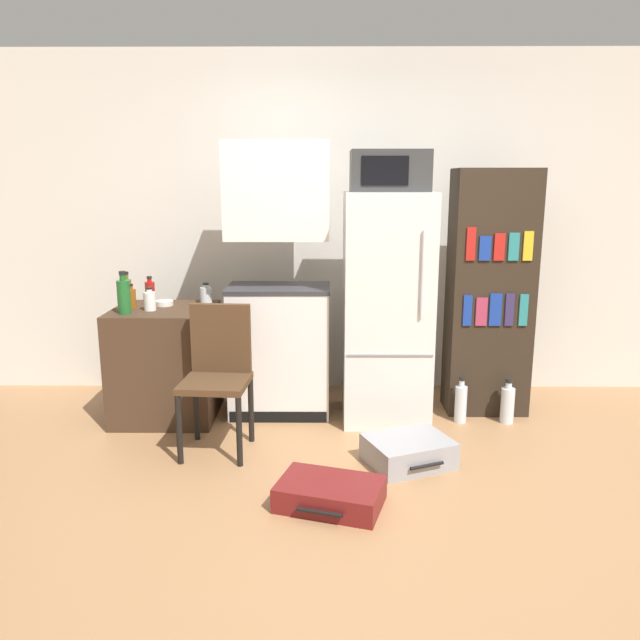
# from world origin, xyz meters

# --- Properties ---
(ground_plane) EXTENTS (24.00, 24.00, 0.00)m
(ground_plane) POSITION_xyz_m (0.00, 0.00, 0.00)
(ground_plane) COLOR #A3754C
(wall_back) EXTENTS (6.40, 0.10, 2.64)m
(wall_back) POSITION_xyz_m (0.20, 2.00, 1.32)
(wall_back) COLOR silver
(wall_back) RESTS_ON ground_plane
(side_table) EXTENTS (0.70, 0.65, 0.80)m
(side_table) POSITION_xyz_m (-1.39, 1.28, 0.40)
(side_table) COLOR #422D1E
(side_table) RESTS_ON ground_plane
(kitchen_hutch) EXTENTS (0.73, 0.46, 1.93)m
(kitchen_hutch) POSITION_xyz_m (-0.59, 1.37, 0.89)
(kitchen_hutch) COLOR white
(kitchen_hutch) RESTS_ON ground_plane
(refrigerator) EXTENTS (0.60, 0.64, 1.60)m
(refrigerator) POSITION_xyz_m (0.17, 1.29, 0.80)
(refrigerator) COLOR silver
(refrigerator) RESTS_ON ground_plane
(microwave) EXTENTS (0.52, 0.36, 0.27)m
(microwave) POSITION_xyz_m (0.17, 1.29, 1.73)
(microwave) COLOR #333333
(microwave) RESTS_ON refrigerator
(bookshelf) EXTENTS (0.58, 0.35, 1.75)m
(bookshelf) POSITION_xyz_m (0.93, 1.43, 0.88)
(bookshelf) COLOR #2D2319
(bookshelf) RESTS_ON ground_plane
(bottle_clear_short) EXTENTS (0.08, 0.08, 0.15)m
(bottle_clear_short) POSITION_xyz_m (-1.12, 1.46, 0.86)
(bottle_clear_short) COLOR silver
(bottle_clear_short) RESTS_ON side_table
(bottle_milk_white) EXTENTS (0.08, 0.08, 0.16)m
(bottle_milk_white) POSITION_xyz_m (-1.46, 1.21, 0.86)
(bottle_milk_white) COLOR white
(bottle_milk_white) RESTS_ON side_table
(bottle_olive_oil) EXTENTS (0.06, 0.06, 0.25)m
(bottle_olive_oil) POSITION_xyz_m (-1.66, 1.35, 0.90)
(bottle_olive_oil) COLOR #566619
(bottle_olive_oil) RESTS_ON side_table
(bottle_green_tall) EXTENTS (0.09, 0.09, 0.29)m
(bottle_green_tall) POSITION_xyz_m (-1.61, 1.11, 0.92)
(bottle_green_tall) COLOR #1E6028
(bottle_green_tall) RESTS_ON side_table
(bottle_ketchup_red) EXTENTS (0.07, 0.07, 0.19)m
(bottle_ketchup_red) POSITION_xyz_m (-1.55, 1.53, 0.88)
(bottle_ketchup_red) COLOR #AD1914
(bottle_ketchup_red) RESTS_ON side_table
(bottle_amber_beer) EXTENTS (0.06, 0.06, 0.17)m
(bottle_amber_beer) POSITION_xyz_m (-1.61, 1.29, 0.87)
(bottle_amber_beer) COLOR brown
(bottle_amber_beer) RESTS_ON side_table
(bowl) EXTENTS (0.13, 0.13, 0.04)m
(bowl) POSITION_xyz_m (-1.41, 1.38, 0.81)
(bowl) COLOR silver
(bowl) RESTS_ON side_table
(chair) EXTENTS (0.43, 0.43, 0.91)m
(chair) POSITION_xyz_m (-0.93, 0.75, 0.54)
(chair) COLOR black
(chair) RESTS_ON ground_plane
(suitcase_large_flat) EXTENTS (0.58, 0.53, 0.16)m
(suitcase_large_flat) POSITION_xyz_m (0.25, 0.49, 0.08)
(suitcase_large_flat) COLOR #99999E
(suitcase_large_flat) RESTS_ON ground_plane
(suitcase_small_flat) EXTENTS (0.61, 0.49, 0.13)m
(suitcase_small_flat) POSITION_xyz_m (-0.23, -0.00, 0.07)
(suitcase_small_flat) COLOR maroon
(suitcase_small_flat) RESTS_ON ground_plane
(water_bottle_front) EXTENTS (0.08, 0.08, 0.33)m
(water_bottle_front) POSITION_xyz_m (0.70, 1.17, 0.14)
(water_bottle_front) COLOR silver
(water_bottle_front) RESTS_ON ground_plane
(water_bottle_middle) EXTENTS (0.09, 0.09, 0.32)m
(water_bottle_middle) POSITION_xyz_m (1.03, 1.16, 0.14)
(water_bottle_middle) COLOR silver
(water_bottle_middle) RESTS_ON ground_plane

